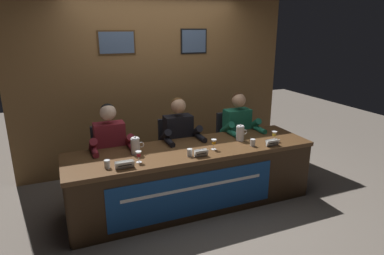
{
  "coord_description": "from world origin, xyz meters",
  "views": [
    {
      "loc": [
        -1.4,
        -3.37,
        2.1
      ],
      "look_at": [
        0.0,
        0.0,
        0.98
      ],
      "focal_mm": 30.75,
      "sensor_mm": 36.0,
      "label": 1
    }
  ],
  "objects_px": {
    "conference_table": "(195,169)",
    "juice_glass_right": "(274,134)",
    "nameplate_right": "(273,143)",
    "water_cup_center": "(190,153)",
    "water_pitcher_right_side": "(240,133)",
    "juice_glass_center": "(214,142)",
    "water_cup_right": "(253,143)",
    "nameplate_center": "(201,153)",
    "chair_center": "(176,153)",
    "panelist_right": "(240,130)",
    "chair_left": "(110,163)",
    "panelist_left": "(111,147)",
    "juice_glass_left": "(139,155)",
    "nameplate_left": "(125,165)",
    "chair_right": "(232,145)",
    "panelist_center": "(180,138)",
    "water_pitcher_left_side": "(135,146)",
    "water_cup_left": "(107,164)"
  },
  "relations": [
    {
      "from": "nameplate_right",
      "to": "water_cup_right",
      "type": "bearing_deg",
      "value": 158.22
    },
    {
      "from": "chair_left",
      "to": "juice_glass_center",
      "type": "height_order",
      "value": "chair_left"
    },
    {
      "from": "water_cup_left",
      "to": "juice_glass_right",
      "type": "relative_size",
      "value": 0.69
    },
    {
      "from": "panelist_center",
      "to": "chair_center",
      "type": "bearing_deg",
      "value": 90.0
    },
    {
      "from": "panelist_right",
      "to": "nameplate_left",
      "type": "bearing_deg",
      "value": -158.59
    },
    {
      "from": "conference_table",
      "to": "nameplate_center",
      "type": "distance_m",
      "value": 0.33
    },
    {
      "from": "juice_glass_center",
      "to": "juice_glass_right",
      "type": "distance_m",
      "value": 0.83
    },
    {
      "from": "nameplate_left",
      "to": "juice_glass_center",
      "type": "distance_m",
      "value": 1.08
    },
    {
      "from": "nameplate_center",
      "to": "nameplate_left",
      "type": "bearing_deg",
      "value": 179.97
    },
    {
      "from": "water_cup_right",
      "to": "nameplate_right",
      "type": "bearing_deg",
      "value": -21.78
    },
    {
      "from": "chair_left",
      "to": "water_cup_left",
      "type": "bearing_deg",
      "value": -99.72
    },
    {
      "from": "water_pitcher_right_side",
      "to": "nameplate_right",
      "type": "bearing_deg",
      "value": -52.26
    },
    {
      "from": "juice_glass_right",
      "to": "water_cup_right",
      "type": "xyz_separation_m",
      "value": [
        -0.35,
        -0.05,
        -0.05
      ]
    },
    {
      "from": "nameplate_left",
      "to": "juice_glass_center",
      "type": "bearing_deg",
      "value": 7.51
    },
    {
      "from": "nameplate_center",
      "to": "juice_glass_center",
      "type": "relative_size",
      "value": 1.26
    },
    {
      "from": "juice_glass_left",
      "to": "nameplate_right",
      "type": "distance_m",
      "value": 1.61
    },
    {
      "from": "panelist_left",
      "to": "juice_glass_left",
      "type": "bearing_deg",
      "value": -71.62
    },
    {
      "from": "juice_glass_left",
      "to": "panelist_center",
      "type": "xyz_separation_m",
      "value": [
        0.69,
        0.58,
        -0.09
      ]
    },
    {
      "from": "chair_left",
      "to": "conference_table",
      "type": "bearing_deg",
      "value": -38.56
    },
    {
      "from": "nameplate_center",
      "to": "water_pitcher_right_side",
      "type": "distance_m",
      "value": 0.75
    },
    {
      "from": "juice_glass_center",
      "to": "water_cup_right",
      "type": "distance_m",
      "value": 0.49
    },
    {
      "from": "panelist_right",
      "to": "water_cup_center",
      "type": "bearing_deg",
      "value": -148.09
    },
    {
      "from": "chair_left",
      "to": "juice_glass_right",
      "type": "bearing_deg",
      "value": -21.49
    },
    {
      "from": "chair_left",
      "to": "juice_glass_right",
      "type": "relative_size",
      "value": 7.41
    },
    {
      "from": "panelist_right",
      "to": "nameplate_right",
      "type": "relative_size",
      "value": 7.33
    },
    {
      "from": "conference_table",
      "to": "nameplate_left",
      "type": "xyz_separation_m",
      "value": [
        -0.85,
        -0.18,
        0.27
      ]
    },
    {
      "from": "nameplate_left",
      "to": "water_cup_left",
      "type": "relative_size",
      "value": 2.27
    },
    {
      "from": "juice_glass_right",
      "to": "nameplate_right",
      "type": "bearing_deg",
      "value": -131.22
    },
    {
      "from": "panelist_right",
      "to": "water_pitcher_right_side",
      "type": "relative_size",
      "value": 5.93
    },
    {
      "from": "panelist_left",
      "to": "water_pitcher_left_side",
      "type": "bearing_deg",
      "value": -56.03
    },
    {
      "from": "water_cup_center",
      "to": "nameplate_right",
      "type": "relative_size",
      "value": 0.5
    },
    {
      "from": "nameplate_center",
      "to": "chair_center",
      "type": "bearing_deg",
      "value": 89.2
    },
    {
      "from": "conference_table",
      "to": "nameplate_right",
      "type": "bearing_deg",
      "value": -12.37
    },
    {
      "from": "panelist_right",
      "to": "juice_glass_right",
      "type": "height_order",
      "value": "panelist_right"
    },
    {
      "from": "nameplate_center",
      "to": "water_cup_center",
      "type": "height_order",
      "value": "water_cup_center"
    },
    {
      "from": "nameplate_right",
      "to": "conference_table",
      "type": "bearing_deg",
      "value": 167.63
    },
    {
      "from": "water_cup_left",
      "to": "chair_left",
      "type": "bearing_deg",
      "value": 80.28
    },
    {
      "from": "conference_table",
      "to": "nameplate_right",
      "type": "xyz_separation_m",
      "value": [
        0.92,
        -0.2,
        0.27
      ]
    },
    {
      "from": "panelist_left",
      "to": "chair_center",
      "type": "bearing_deg",
      "value": 12.82
    },
    {
      "from": "conference_table",
      "to": "juice_glass_left",
      "type": "xyz_separation_m",
      "value": [
        -0.68,
        -0.08,
        0.32
      ]
    },
    {
      "from": "chair_right",
      "to": "juice_glass_left",
      "type": "bearing_deg",
      "value": -153.52
    },
    {
      "from": "water_cup_center",
      "to": "water_pitcher_right_side",
      "type": "bearing_deg",
      "value": 17.92
    },
    {
      "from": "conference_table",
      "to": "juice_glass_right",
      "type": "xyz_separation_m",
      "value": [
        1.05,
        -0.06,
        0.32
      ]
    },
    {
      "from": "conference_table",
      "to": "water_pitcher_left_side",
      "type": "xyz_separation_m",
      "value": [
        -0.66,
        0.17,
        0.33
      ]
    },
    {
      "from": "water_cup_left",
      "to": "juice_glass_right",
      "type": "height_order",
      "value": "juice_glass_right"
    },
    {
      "from": "juice_glass_right",
      "to": "water_pitcher_right_side",
      "type": "height_order",
      "value": "water_pitcher_right_side"
    },
    {
      "from": "nameplate_left",
      "to": "nameplate_right",
      "type": "bearing_deg",
      "value": -0.63
    },
    {
      "from": "juice_glass_left",
      "to": "chair_center",
      "type": "relative_size",
      "value": 0.13
    },
    {
      "from": "nameplate_left",
      "to": "nameplate_right",
      "type": "xyz_separation_m",
      "value": [
        1.77,
        -0.02,
        0.0
      ]
    },
    {
      "from": "water_cup_center",
      "to": "chair_left",
      "type": "bearing_deg",
      "value": 132.4
    }
  ]
}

